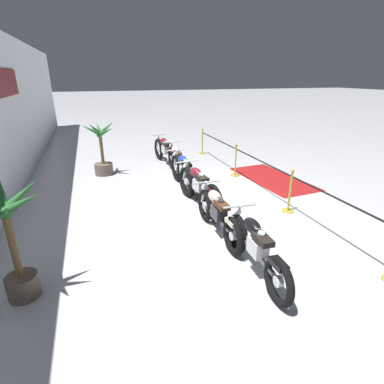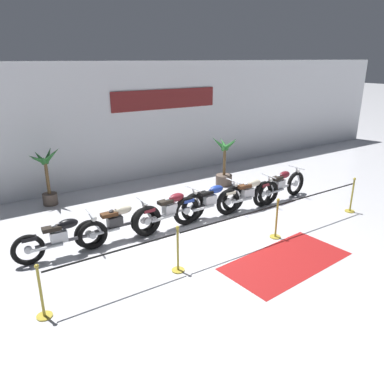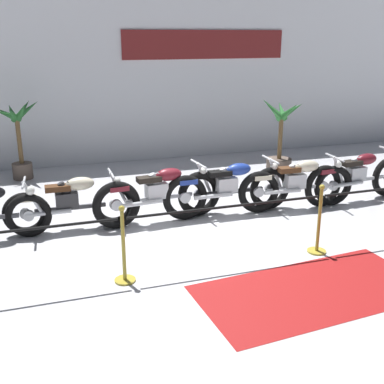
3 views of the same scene
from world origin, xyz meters
name	(u,v)px [view 1 (image 1 of 3)]	position (x,y,z in m)	size (l,w,h in m)	color
ground_plane	(213,195)	(0.00, 0.00, 0.00)	(120.00, 120.00, 0.00)	silver
motorcycle_black_0	(256,248)	(-3.43, 0.66, 0.47)	(2.14, 0.62, 0.94)	black
motorcycle_cream_1	(218,214)	(-2.06, 0.74, 0.46)	(2.14, 0.62, 0.93)	black
motorcycle_maroon_2	(199,188)	(-0.59, 0.62, 0.48)	(2.33, 0.62, 0.99)	black
motorcycle_blue_3	(185,173)	(0.68, 0.59, 0.48)	(2.45, 0.62, 0.98)	black
motorcycle_cream_4	(177,161)	(1.98, 0.47, 0.48)	(2.29, 0.62, 0.97)	black
motorcycle_maroon_5	(166,151)	(3.32, 0.51, 0.49)	(2.41, 0.63, 0.98)	black
potted_palm_left_of_row	(11,239)	(-2.87, 4.17, 0.96)	(1.00, 1.07, 1.81)	brown
potted_palm_right_of_row	(102,154)	(2.81, 2.72, 0.70)	(1.09, 1.05, 1.79)	brown
stanchion_far_left	(285,180)	(-1.31, -1.31, 0.72)	(8.79, 0.28, 1.05)	gold
stanchion_mid_left	(289,197)	(-1.56, -1.31, 0.36)	(0.28, 0.28, 1.05)	gold
stanchion_mid_right	(235,165)	(1.32, -1.31, 0.36)	(0.28, 0.28, 1.05)	gold
stanchion_far_right	(202,145)	(4.40, -1.31, 0.36)	(0.28, 0.28, 1.05)	gold
floor_banner	(272,178)	(0.67, -2.30, 0.00)	(2.97, 1.46, 0.01)	maroon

